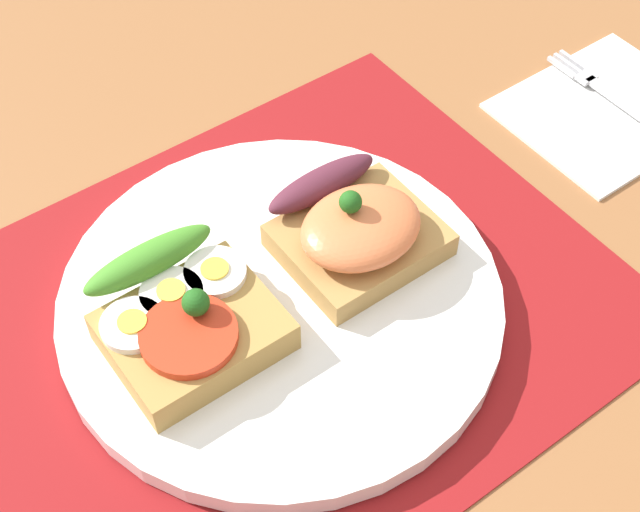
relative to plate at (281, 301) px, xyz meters
The scene contains 7 objects.
ground_plane 2.64cm from the plate, ahead, with size 120.00×90.00×3.20cm, color #905B33.
placemat 0.89cm from the plate, ahead, with size 40.50×33.25×0.30cm, color maroon.
plate is the anchor object (origin of this frame).
sandwich_egg_tomato 6.60cm from the plate, behind, with size 9.57×9.50×4.40cm.
sandwich_salmon 6.46cm from the plate, ahead, with size 9.49×9.49×5.62cm.
napkin 30.28cm from the plate, ahead, with size 14.64×12.15×0.60cm, color white.
fork 31.26cm from the plate, ahead, with size 1.62×13.40×0.32cm.
Camera 1 is at (-17.99, -28.64, 46.49)cm, focal length 51.58 mm.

